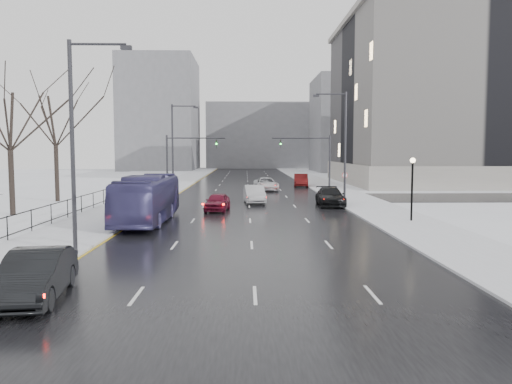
{
  "coord_description": "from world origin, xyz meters",
  "views": [
    {
      "loc": [
        -0.31,
        -3.52,
        4.93
      ],
      "look_at": [
        0.3,
        25.58,
        2.5
      ],
      "focal_mm": 35.0,
      "sensor_mm": 36.0,
      "label": 1
    }
  ],
  "objects": [
    {
      "name": "iron_fence",
      "position": [
        -13.0,
        30.0,
        0.91
      ],
      "size": [
        0.06,
        70.0,
        1.3
      ],
      "color": "black",
      "rests_on": "sidewalk_left"
    },
    {
      "name": "sedan_left_near",
      "position": [
        -7.2,
        12.66,
        0.85
      ],
      "size": [
        2.32,
        5.11,
        1.63
      ],
      "primitive_type": "imported",
      "rotation": [
        0.0,
        0.0,
        0.12
      ],
      "color": "black",
      "rests_on": "road"
    },
    {
      "name": "sidewalk_right",
      "position": [
        10.5,
        60.0,
        0.08
      ],
      "size": [
        5.0,
        150.0,
        0.16
      ],
      "primitive_type": "cube",
      "color": "silver",
      "rests_on": "ground"
    },
    {
      "name": "streetlight_r_mid",
      "position": [
        8.17,
        40.0,
        5.62
      ],
      "size": [
        2.95,
        0.25,
        10.0
      ],
      "color": "#2D2D33",
      "rests_on": "ground"
    },
    {
      "name": "sidewalk_left",
      "position": [
        -10.5,
        60.0,
        0.08
      ],
      "size": [
        5.0,
        150.0,
        0.16
      ],
      "primitive_type": "cube",
      "color": "silver",
      "rests_on": "ground"
    },
    {
      "name": "sedan_right_near",
      "position": [
        0.5,
        42.66,
        0.87
      ],
      "size": [
        2.1,
        5.15,
        1.66
      ],
      "primitive_type": "imported",
      "rotation": [
        0.0,
        0.0,
        0.07
      ],
      "color": "#AEADB2",
      "rests_on": "road"
    },
    {
      "name": "no_uturn_sign",
      "position": [
        9.2,
        44.0,
        2.3
      ],
      "size": [
        0.6,
        0.06,
        2.7
      ],
      "color": "#2D2D33",
      "rests_on": "sidewalk_right"
    },
    {
      "name": "cross_road",
      "position": [
        0.0,
        48.0,
        0.02
      ],
      "size": [
        130.0,
        10.0,
        0.04
      ],
      "primitive_type": "cube",
      "color": "black",
      "rests_on": "ground"
    },
    {
      "name": "civic_building",
      "position": [
        35.0,
        72.0,
        11.21
      ],
      "size": [
        41.0,
        31.0,
        24.8
      ],
      "color": "gray",
      "rests_on": "ground"
    },
    {
      "name": "park_strip",
      "position": [
        -20.0,
        60.0,
        0.06
      ],
      "size": [
        14.0,
        150.0,
        0.12
      ],
      "primitive_type": "cube",
      "color": "white",
      "rests_on": "ground"
    },
    {
      "name": "mast_signal_left",
      "position": [
        -7.33,
        48.0,
        4.11
      ],
      "size": [
        6.1,
        0.33,
        6.5
      ],
      "color": "#2D2D33",
      "rests_on": "ground"
    },
    {
      "name": "bldg_far_left",
      "position": [
        -22.0,
        125.0,
        14.0
      ],
      "size": [
        18.0,
        22.0,
        28.0
      ],
      "primitive_type": "cube",
      "color": "slate",
      "rests_on": "ground"
    },
    {
      "name": "tree_park_e",
      "position": [
        -18.2,
        44.0,
        0.0
      ],
      "size": [
        9.45,
        9.45,
        13.5
      ],
      "primitive_type": null,
      "color": "black",
      "rests_on": "ground"
    },
    {
      "name": "sedan_right_distant",
      "position": [
        7.2,
        63.91,
        0.9
      ],
      "size": [
        2.26,
        5.37,
        1.72
      ],
      "primitive_type": "imported",
      "rotation": [
        0.0,
        0.0,
        -0.09
      ],
      "color": "#540E0F",
      "rests_on": "road"
    },
    {
      "name": "streetlight_l_far",
      "position": [
        -8.17,
        52.0,
        5.62
      ],
      "size": [
        2.95,
        0.25,
        10.0
      ],
      "color": "#2D2D33",
      "rests_on": "ground"
    },
    {
      "name": "bldg_far_right",
      "position": [
        28.0,
        115.0,
        11.0
      ],
      "size": [
        24.0,
        20.0,
        22.0
      ],
      "primitive_type": "cube",
      "color": "slate",
      "rests_on": "ground"
    },
    {
      "name": "mast_signal_right",
      "position": [
        7.33,
        48.0,
        4.11
      ],
      "size": [
        6.1,
        0.33,
        6.5
      ],
      "color": "#2D2D33",
      "rests_on": "ground"
    },
    {
      "name": "sedan_center_near",
      "position": [
        -2.6,
        36.79,
        0.77
      ],
      "size": [
        2.18,
        4.45,
        1.46
      ],
      "primitive_type": "imported",
      "rotation": [
        0.0,
        0.0,
        -0.11
      ],
      "color": "maroon",
      "rests_on": "road"
    },
    {
      "name": "lamppost_r_mid",
      "position": [
        11.0,
        30.0,
        2.94
      ],
      "size": [
        0.36,
        0.36,
        4.28
      ],
      "color": "black",
      "rests_on": "sidewalk_right"
    },
    {
      "name": "road",
      "position": [
        0.0,
        60.0,
        0.02
      ],
      "size": [
        16.0,
        150.0,
        0.04
      ],
      "primitive_type": "cube",
      "color": "black",
      "rests_on": "ground"
    },
    {
      "name": "tree_park_d",
      "position": [
        -17.8,
        34.0,
        0.0
      ],
      "size": [
        8.75,
        8.75,
        12.5
      ],
      "primitive_type": null,
      "color": "black",
      "rests_on": "ground"
    },
    {
      "name": "bus",
      "position": [
        -7.0,
        30.52,
        1.65
      ],
      "size": [
        2.7,
        11.55,
        3.22
      ],
      "primitive_type": "imported",
      "rotation": [
        0.0,
        0.0,
        -0.0
      ],
      "color": "#3D386D",
      "rests_on": "road"
    },
    {
      "name": "streetlight_l_near",
      "position": [
        -8.17,
        20.0,
        5.62
      ],
      "size": [
        2.95,
        0.25,
        10.0
      ],
      "color": "#2D2D33",
      "rests_on": "ground"
    },
    {
      "name": "bldg_far_center",
      "position": [
        4.0,
        140.0,
        9.0
      ],
      "size": [
        30.0,
        18.0,
        18.0
      ],
      "primitive_type": "cube",
      "color": "slate",
      "rests_on": "ground"
    },
    {
      "name": "sedan_right_cross",
      "position": [
        2.17,
        57.2,
        0.83
      ],
      "size": [
        3.16,
        5.9,
        1.58
      ],
      "primitive_type": "imported",
      "rotation": [
        0.0,
        0.0,
        0.1
      ],
      "color": "silver",
      "rests_on": "road"
    },
    {
      "name": "sedan_right_far",
      "position": [
        7.2,
        40.35,
        0.85
      ],
      "size": [
        2.45,
        5.65,
        1.62
      ],
      "primitive_type": "imported",
      "rotation": [
        0.0,
        0.0,
        -0.03
      ],
      "color": "black",
      "rests_on": "road"
    }
  ]
}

